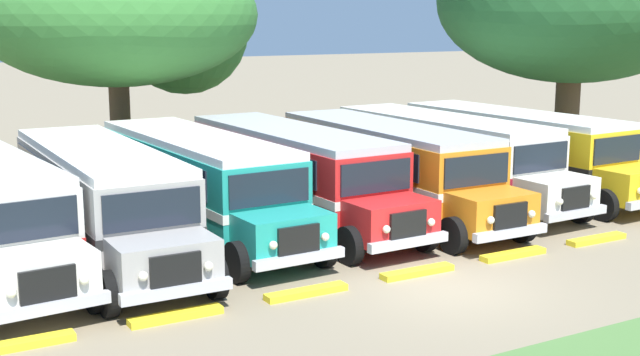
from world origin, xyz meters
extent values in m
plane|color=#84755B|center=(0.00, 0.00, 0.00)|extent=(220.00, 220.00, 0.00)
cube|color=black|center=(-7.89, 8.03, 2.05)|extent=(0.69, 7.98, 0.80)
cube|color=silver|center=(-8.70, 2.35, 1.02)|extent=(2.31, 1.58, 1.05)
cube|color=black|center=(-8.64, 1.61, 1.05)|extent=(1.10, 0.19, 0.70)
cube|color=#B7B7BC|center=(-8.63, 1.57, 0.62)|extent=(2.41, 0.40, 0.24)
cube|color=black|center=(-8.75, 3.01, 2.05)|extent=(2.20, 0.24, 0.84)
sphere|color=#EAE5C6|center=(-7.93, 1.62, 1.05)|extent=(0.20, 0.20, 0.20)
sphere|color=#EAE5C6|center=(-9.33, 1.50, 1.05)|extent=(0.20, 0.20, 0.20)
cylinder|color=black|center=(-7.51, 2.55, 0.50)|extent=(0.36, 1.02, 1.00)
cube|color=#9E9993|center=(-6.09, 7.35, 1.55)|extent=(2.58, 9.22, 2.10)
cube|color=#282828|center=(-6.09, 7.35, 1.38)|extent=(2.61, 9.24, 0.24)
cube|color=black|center=(-4.82, 7.64, 2.05)|extent=(0.11, 8.00, 0.80)
cube|color=black|center=(-7.36, 7.66, 2.05)|extent=(0.11, 8.00, 0.80)
cube|color=silver|center=(-6.09, 7.35, 2.71)|extent=(2.50, 9.12, 0.22)
cube|color=#9E9993|center=(-6.14, 2.05, 1.02)|extent=(2.21, 1.42, 1.05)
cube|color=black|center=(-6.14, 1.31, 1.05)|extent=(1.10, 0.11, 0.70)
cube|color=#B7B7BC|center=(-6.14, 1.27, 0.62)|extent=(2.40, 0.22, 0.24)
cube|color=black|center=(-6.13, 2.72, 2.05)|extent=(2.20, 0.08, 0.84)
cube|color=#282828|center=(-6.05, 11.97, 1.45)|extent=(0.90, 0.07, 1.30)
sphere|color=#EAE5C6|center=(-5.44, 1.26, 1.05)|extent=(0.20, 0.20, 0.20)
sphere|color=#EAE5C6|center=(-6.84, 1.27, 1.05)|extent=(0.20, 0.20, 0.20)
cylinder|color=black|center=(-4.94, 2.14, 0.50)|extent=(0.29, 1.00, 1.00)
cylinder|color=black|center=(-7.34, 2.16, 0.50)|extent=(0.29, 1.00, 1.00)
cylinder|color=black|center=(-4.87, 10.34, 0.50)|extent=(0.29, 1.00, 1.00)
cylinder|color=black|center=(-7.27, 10.36, 0.50)|extent=(0.29, 1.00, 1.00)
cube|color=teal|center=(-3.05, 8.18, 1.55)|extent=(2.83, 9.28, 2.10)
cube|color=white|center=(-3.05, 8.18, 1.38)|extent=(2.86, 9.30, 0.24)
cube|color=black|center=(-1.79, 8.53, 2.05)|extent=(0.33, 8.00, 0.80)
cube|color=black|center=(-4.33, 8.44, 2.05)|extent=(0.33, 8.00, 0.80)
cube|color=silver|center=(-3.05, 8.18, 2.71)|extent=(2.74, 9.18, 0.22)
cube|color=teal|center=(-2.86, 2.88, 1.02)|extent=(2.25, 1.48, 1.05)
cube|color=black|center=(-2.83, 2.14, 1.05)|extent=(1.10, 0.14, 0.70)
cube|color=#B7B7BC|center=(-2.83, 2.10, 0.62)|extent=(2.41, 0.29, 0.24)
cube|color=black|center=(-2.88, 3.55, 2.05)|extent=(2.20, 0.14, 0.84)
cube|color=white|center=(-3.21, 12.80, 1.45)|extent=(0.90, 0.09, 1.30)
sphere|color=#EAE5C6|center=(-2.13, 2.12, 1.05)|extent=(0.20, 0.20, 0.20)
sphere|color=#EAE5C6|center=(-3.53, 2.07, 1.05)|extent=(0.20, 0.20, 0.20)
cylinder|color=black|center=(-1.66, 3.03, 0.50)|extent=(0.32, 1.01, 1.00)
cylinder|color=black|center=(-4.06, 2.94, 0.50)|extent=(0.32, 1.01, 1.00)
cylinder|color=black|center=(-1.95, 11.22, 0.50)|extent=(0.32, 1.01, 1.00)
cylinder|color=black|center=(-4.35, 11.14, 0.50)|extent=(0.32, 1.01, 1.00)
cube|color=red|center=(0.05, 8.10, 1.55)|extent=(2.79, 9.27, 2.10)
cube|color=white|center=(0.05, 8.10, 1.38)|extent=(2.82, 9.29, 0.24)
cube|color=black|center=(1.31, 8.44, 2.05)|extent=(0.29, 8.00, 0.80)
cube|color=black|center=(-1.23, 8.36, 2.05)|extent=(0.29, 8.00, 0.80)
cube|color=#B2B2B7|center=(0.05, 8.10, 2.71)|extent=(2.70, 9.17, 0.22)
cube|color=red|center=(0.21, 2.81, 1.02)|extent=(2.24, 1.47, 1.05)
cube|color=black|center=(0.24, 2.07, 1.05)|extent=(1.10, 0.13, 0.70)
cube|color=#B7B7BC|center=(0.24, 2.03, 0.62)|extent=(2.41, 0.28, 0.24)
cube|color=black|center=(0.19, 3.48, 2.05)|extent=(2.20, 0.13, 0.84)
cube|color=white|center=(-0.10, 12.72, 1.45)|extent=(0.90, 0.09, 1.30)
sphere|color=#EAE5C6|center=(0.94, 2.04, 1.05)|extent=(0.20, 0.20, 0.20)
sphere|color=#EAE5C6|center=(-0.46, 2.00, 1.05)|extent=(0.20, 0.20, 0.20)
cylinder|color=black|center=(1.41, 2.94, 0.50)|extent=(0.31, 1.01, 1.00)
cylinder|color=black|center=(-0.99, 2.87, 0.50)|extent=(0.31, 1.01, 1.00)
cylinder|color=black|center=(1.15, 11.14, 0.50)|extent=(0.31, 1.01, 1.00)
cylinder|color=black|center=(-1.25, 11.07, 0.50)|extent=(0.31, 1.01, 1.00)
cube|color=orange|center=(3.14, 7.54, 1.55)|extent=(2.56, 9.22, 2.10)
cube|color=white|center=(3.14, 7.54, 1.38)|extent=(2.59, 9.24, 0.24)
cube|color=black|center=(4.42, 7.83, 2.05)|extent=(0.10, 8.00, 0.80)
cube|color=black|center=(1.88, 7.85, 2.05)|extent=(0.10, 8.00, 0.80)
cube|color=#B2B2B7|center=(3.14, 7.54, 2.71)|extent=(2.48, 9.12, 0.22)
cube|color=orange|center=(3.11, 2.24, 1.02)|extent=(2.21, 1.42, 1.05)
cube|color=black|center=(3.10, 1.50, 1.05)|extent=(1.10, 0.11, 0.70)
cube|color=#B7B7BC|center=(3.10, 1.46, 0.62)|extent=(2.40, 0.22, 0.24)
cube|color=black|center=(3.11, 2.91, 2.05)|extent=(2.20, 0.08, 0.84)
cube|color=white|center=(3.18, 12.16, 1.45)|extent=(0.90, 0.07, 1.30)
sphere|color=#EAE5C6|center=(3.80, 1.45, 1.05)|extent=(0.20, 0.20, 0.20)
sphere|color=#EAE5C6|center=(2.40, 1.46, 1.05)|extent=(0.20, 0.20, 0.20)
cylinder|color=black|center=(4.31, 2.33, 0.50)|extent=(0.29, 1.00, 1.00)
cylinder|color=black|center=(1.91, 2.35, 0.50)|extent=(0.29, 1.00, 1.00)
cylinder|color=black|center=(4.37, 10.53, 0.50)|extent=(0.29, 1.00, 1.00)
cylinder|color=black|center=(1.97, 10.55, 0.50)|extent=(0.29, 1.00, 1.00)
cube|color=silver|center=(6.04, 8.28, 1.55)|extent=(2.82, 9.28, 2.10)
cube|color=maroon|center=(6.04, 8.28, 1.38)|extent=(2.85, 9.30, 0.24)
cube|color=black|center=(7.30, 8.62, 2.05)|extent=(0.32, 8.00, 0.80)
cube|color=black|center=(4.76, 8.54, 2.05)|extent=(0.32, 8.00, 0.80)
cube|color=silver|center=(6.04, 8.28, 2.71)|extent=(2.73, 9.18, 0.22)
cube|color=silver|center=(6.23, 2.98, 1.02)|extent=(2.25, 1.48, 1.05)
cube|color=black|center=(6.25, 2.24, 1.05)|extent=(1.10, 0.14, 0.70)
cube|color=#B7B7BC|center=(6.25, 2.20, 0.62)|extent=(2.41, 0.28, 0.24)
cube|color=black|center=(6.20, 3.65, 2.05)|extent=(2.20, 0.14, 0.84)
cube|color=maroon|center=(5.88, 12.90, 1.45)|extent=(0.90, 0.09, 1.30)
sphere|color=#EAE5C6|center=(6.95, 2.22, 1.05)|extent=(0.20, 0.20, 0.20)
sphere|color=#EAE5C6|center=(5.56, 2.17, 1.05)|extent=(0.20, 0.20, 0.20)
cylinder|color=black|center=(7.42, 3.13, 0.50)|extent=(0.31, 1.01, 1.00)
cylinder|color=black|center=(5.02, 3.04, 0.50)|extent=(0.31, 1.01, 1.00)
cylinder|color=black|center=(7.14, 11.32, 0.50)|extent=(0.31, 1.01, 1.00)
cylinder|color=black|center=(4.74, 11.24, 0.50)|extent=(0.31, 1.01, 1.00)
cube|color=yellow|center=(9.18, 8.19, 1.55)|extent=(2.94, 9.31, 2.10)
cube|color=black|center=(9.18, 8.19, 1.38)|extent=(2.97, 9.33, 0.24)
cube|color=black|center=(10.44, 8.56, 2.05)|extent=(0.43, 7.99, 0.80)
cube|color=black|center=(7.90, 8.43, 2.05)|extent=(0.43, 7.99, 0.80)
cube|color=silver|center=(9.18, 8.19, 2.71)|extent=(2.86, 9.21, 0.22)
cube|color=yellow|center=(9.44, 2.90, 1.02)|extent=(2.27, 1.50, 1.05)
cube|color=black|center=(9.41, 3.57, 2.05)|extent=(2.20, 0.17, 0.84)
cube|color=black|center=(8.96, 12.81, 1.45)|extent=(0.90, 0.10, 1.30)
sphere|color=#EAE5C6|center=(8.78, 2.08, 1.05)|extent=(0.20, 0.20, 0.20)
cylinder|color=black|center=(8.24, 2.94, 0.50)|extent=(0.33, 1.01, 1.00)
cylinder|color=black|center=(10.24, 11.25, 0.50)|extent=(0.33, 1.01, 1.00)
cylinder|color=black|center=(7.84, 11.13, 0.50)|extent=(0.33, 1.01, 1.00)
cube|color=yellow|center=(-9.25, 1.31, 0.07)|extent=(2.00, 0.36, 0.15)
cube|color=yellow|center=(-6.17, 1.31, 0.07)|extent=(2.00, 0.36, 0.15)
cube|color=yellow|center=(-3.08, 1.31, 0.07)|extent=(2.00, 0.36, 0.15)
cube|color=yellow|center=(0.00, 1.31, 0.07)|extent=(2.00, 0.36, 0.15)
cube|color=yellow|center=(3.08, 1.31, 0.07)|extent=(2.00, 0.36, 0.15)
cube|color=yellow|center=(6.17, 1.31, 0.07)|extent=(2.00, 0.36, 0.15)
cylinder|color=brown|center=(-2.82, 16.35, 2.15)|extent=(0.77, 0.77, 4.29)
ellipsoid|color=#33702D|center=(-2.82, 16.35, 6.27)|extent=(10.27, 11.17, 5.26)
sphere|color=#33702D|center=(0.31, 17.67, 5.68)|extent=(5.16, 5.16, 5.16)
sphere|color=#33702D|center=(-2.82, 18.83, 6.74)|extent=(5.58, 5.58, 5.58)
cylinder|color=brown|center=(15.50, 11.63, 2.13)|extent=(1.05, 1.05, 4.26)
ellipsoid|color=#235628|center=(15.50, 11.63, 6.86)|extent=(11.44, 11.67, 6.92)
camera|label=1|loc=(-11.69, -14.43, 6.15)|focal=46.77mm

